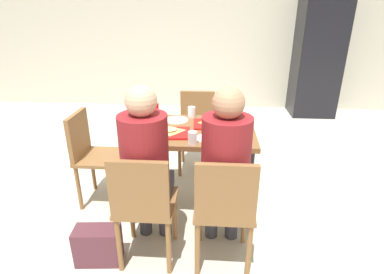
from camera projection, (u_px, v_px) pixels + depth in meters
ground_plane at (192, 203)px, 2.90m from camera, size 10.00×10.00×0.02m
back_wall at (205, 28)px, 5.30m from camera, size 10.00×0.10×2.80m
main_table at (192, 141)px, 2.65m from camera, size 1.07×0.74×0.75m
chair_near_left at (144, 202)px, 2.02m from camera, size 0.40×0.40×0.87m
chair_near_right at (224, 206)px, 1.99m from camera, size 0.40×0.40×0.87m
chair_far_side at (197, 125)px, 3.39m from camera, size 0.40×0.40×0.87m
chair_left_end at (91, 151)px, 2.76m from camera, size 0.40×0.40×0.87m
person_in_red at (146, 160)px, 2.06m from camera, size 0.32×0.42×1.28m
person_in_brown_jacket at (225, 162)px, 2.02m from camera, size 0.32×0.42×1.28m
tray_red_near at (168, 133)px, 2.50m from camera, size 0.38×0.29×0.02m
tray_red_far at (214, 124)px, 2.69m from camera, size 0.38×0.28×0.02m
paper_plate_center at (176, 120)px, 2.80m from camera, size 0.22×0.22×0.01m
paper_plate_near_edge at (210, 138)px, 2.41m from camera, size 0.22×0.22×0.01m
pizza_slice_a at (169, 130)px, 2.52m from camera, size 0.24×0.21×0.02m
pizza_slice_b at (211, 121)px, 2.71m from camera, size 0.20×0.20×0.02m
plastic_cup_a at (192, 112)px, 2.88m from camera, size 0.07×0.07×0.10m
plastic_cup_b at (193, 138)px, 2.30m from camera, size 0.07×0.07×0.10m
soda_can at (246, 123)px, 2.57m from camera, size 0.07×0.07×0.12m
condiment_bottle at (156, 112)px, 2.79m from camera, size 0.06×0.06×0.16m
foil_bundle at (139, 123)px, 2.60m from camera, size 0.10×0.10×0.10m
handbag at (98, 245)px, 2.17m from camera, size 0.33×0.19×0.28m
drink_fridge at (317, 58)px, 5.03m from camera, size 0.70×0.60×1.90m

